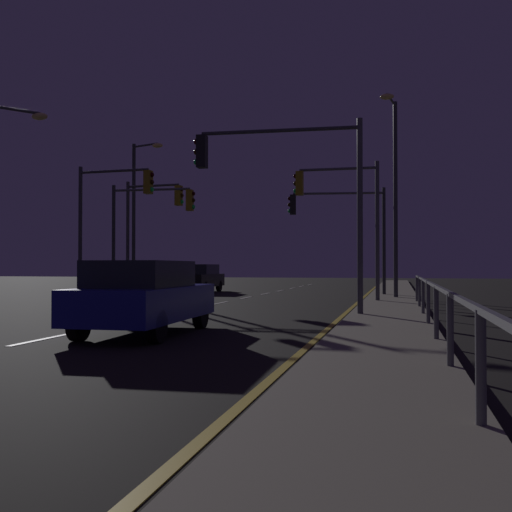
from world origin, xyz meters
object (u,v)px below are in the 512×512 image
object	(u,v)px
traffic_light_mid_left	(149,218)
traffic_light_mid_right	(285,176)
traffic_light_far_center	(340,218)
car_oncoming	(199,278)
street_lamp_far_end	(138,204)
traffic_light_near_right	(110,206)
street_lamp_median	(394,180)
traffic_light_overhead_east	(341,204)
car	(144,296)
traffic_light_far_left	(151,216)

from	to	relation	value
traffic_light_mid_left	traffic_light_mid_right	bearing A→B (deg)	-46.65
traffic_light_far_center	traffic_light_mid_left	distance (m)	8.99
car_oncoming	street_lamp_far_end	xyz separation A→B (m)	(-1.98, -3.78, 3.82)
traffic_light_near_right	street_lamp_median	size ratio (longest dim) A/B	0.67
car_oncoming	street_lamp_far_end	bearing A→B (deg)	-117.69
traffic_light_near_right	traffic_light_overhead_east	bearing A→B (deg)	6.55
car	street_lamp_far_end	distance (m)	18.30
car_oncoming	traffic_light_far_left	size ratio (longest dim) A/B	0.79
traffic_light_near_right	car	bearing A→B (deg)	-59.05
traffic_light_overhead_east	street_lamp_median	size ratio (longest dim) A/B	0.64
car_oncoming	traffic_light_mid_left	bearing A→B (deg)	-90.46
traffic_light_overhead_east	traffic_light_far_left	bearing A→B (deg)	162.27
street_lamp_median	street_lamp_far_end	world-z (taller)	street_lamp_median
street_lamp_far_end	car_oncoming	bearing A→B (deg)	62.31
traffic_light_mid_right	street_lamp_far_end	distance (m)	15.03
car	traffic_light_far_left	distance (m)	16.19
traffic_light_mid_right	traffic_light_overhead_east	world-z (taller)	traffic_light_mid_right
traffic_light_mid_right	traffic_light_overhead_east	xyz separation A→B (m)	(0.94, 6.77, -0.11)
traffic_light_near_right	street_lamp_far_end	size ratio (longest dim) A/B	0.73
traffic_light_mid_left	traffic_light_mid_right	xyz separation A→B (m)	(7.93, -8.40, 0.36)
traffic_light_mid_left	traffic_light_far_left	world-z (taller)	traffic_light_far_left
traffic_light_near_right	street_lamp_median	xyz separation A→B (m)	(11.42, 3.46, 1.18)
street_lamp_median	traffic_light_overhead_east	bearing A→B (deg)	-130.49
traffic_light_mid_left	traffic_light_near_right	world-z (taller)	traffic_light_near_right
traffic_light_overhead_east	street_lamp_far_end	distance (m)	11.75
street_lamp_far_end	street_lamp_median	bearing A→B (deg)	-9.66
traffic_light_far_center	car_oncoming	bearing A→B (deg)	157.56
car_oncoming	street_lamp_far_end	distance (m)	5.72
traffic_light_far_center	traffic_light_mid_right	xyz separation A→B (m)	(-0.45, -11.68, 0.29)
traffic_light_far_center	street_lamp_far_end	bearing A→B (deg)	-178.09
car	street_lamp_median	distance (m)	15.49
traffic_light_far_center	traffic_light_overhead_east	size ratio (longest dim) A/B	0.93
traffic_light_far_center	traffic_light_mid_right	bearing A→B (deg)	-92.18
car_oncoming	traffic_light_far_left	xyz separation A→B (m)	(-0.58, -5.34, 3.06)
car_oncoming	street_lamp_median	world-z (taller)	street_lamp_median
traffic_light_overhead_east	street_lamp_median	xyz separation A→B (m)	(2.03, 2.38, 1.21)
traffic_light_mid_left	traffic_light_mid_right	world-z (taller)	traffic_light_mid_right
traffic_light_mid_left	traffic_light_overhead_east	size ratio (longest dim) A/B	0.96
traffic_light_mid_right	car_oncoming	bearing A→B (deg)	117.53
traffic_light_mid_left	traffic_light_far_left	bearing A→B (deg)	111.14
car_oncoming	traffic_light_overhead_east	xyz separation A→B (m)	(8.82, -8.35, 3.10)
traffic_light_overhead_east	street_lamp_far_end	world-z (taller)	street_lamp_far_end
traffic_light_far_left	street_lamp_far_end	distance (m)	2.23
traffic_light_far_left	street_lamp_median	distance (m)	11.52
traffic_light_far_center	traffic_light_overhead_east	xyz separation A→B (m)	(0.50, -4.91, 0.17)
traffic_light_far_left	street_lamp_far_end	world-z (taller)	street_lamp_far_end
street_lamp_far_end	traffic_light_far_left	bearing A→B (deg)	-48.14
traffic_light_far_left	traffic_light_near_right	world-z (taller)	traffic_light_near_right
traffic_light_mid_left	street_lamp_far_end	xyz separation A→B (m)	(-1.93, 2.93, 0.96)
traffic_light_near_right	traffic_light_mid_right	bearing A→B (deg)	-33.98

